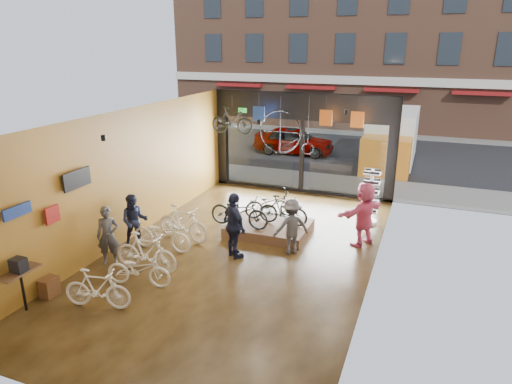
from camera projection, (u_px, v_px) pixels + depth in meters
The scene contains 34 objects.
ground_plane at pixel (242, 254), 12.60m from camera, with size 7.00×12.00×0.04m, color black.
ceiling at pixel (240, 115), 11.40m from camera, with size 7.00×12.00×0.04m, color black.
wall_left at pixel (129, 175), 13.20m from camera, with size 0.04×12.00×3.80m, color #A57825.
wall_right at pixel (378, 204), 10.80m from camera, with size 0.04×12.00×3.80m, color beige.
wall_back at pixel (81, 305), 6.66m from camera, with size 7.00×0.04×3.80m, color beige.
storefront at pixel (302, 143), 17.32m from camera, with size 7.00×0.26×3.80m, color black, non-canonical shape.
exit_sign at pixel (243, 110), 17.67m from camera, with size 0.35×0.06×0.18m, color #198C26.
street_road at pixel (344, 145), 25.90m from camera, with size 30.00×18.00×0.02m, color black.
sidewalk_near at pixel (309, 181), 18.96m from camera, with size 30.00×2.40×0.12m, color slate.
sidewalk_far at pixel (356, 132), 29.42m from camera, with size 30.00×2.00×0.12m, color slate.
opposite_building at pixel (369, 19), 29.47m from camera, with size 26.00×5.00×14.00m, color brown.
street_car at pixel (294, 140), 23.72m from camera, with size 1.66×4.12×1.40m, color gray.
box_truck at pixel (390, 141), 20.99m from camera, with size 2.12×6.37×2.51m, color silver, non-canonical shape.
floor_bike_1 at pixel (97, 289), 9.91m from camera, with size 0.43×1.53×0.92m, color #F1E5CC.
floor_bike_2 at pixel (139, 269), 10.84m from camera, with size 0.55×1.59×0.83m, color #F1E5CC.
floor_bike_3 at pixel (146, 252), 11.50m from camera, with size 0.49×1.72×1.04m, color #F1E5CC.
floor_bike_4 at pixel (162, 234), 12.69m from camera, with size 0.62×1.79×0.94m, color #F1E5CC.
floor_bike_5 at pixel (183, 223), 13.30m from camera, with size 0.50×1.77×1.07m, color #F1E5CC.
display_platform at pixel (269, 228), 13.95m from camera, with size 2.40×1.80×0.30m, color #4C331E.
display_bike_left at pixel (239, 211), 13.52m from camera, with size 0.65×1.85×0.97m, color black.
display_bike_mid at pixel (283, 210), 13.69m from camera, with size 0.43×1.52×0.91m, color black.
display_bike_right at pixel (272, 204), 14.27m from camera, with size 0.58×1.68×0.88m, color black.
customer_0 at pixel (108, 236), 11.79m from camera, with size 0.58×0.38×1.59m, color #3F3F44.
customer_1 at pixel (134, 221), 12.80m from camera, with size 0.76×0.59×1.56m, color #161C33.
customer_2 at pixel (234, 226), 12.12m from camera, with size 1.07×0.45×1.83m, color #161C33.
customer_3 at pixel (291, 226), 12.41m from camera, with size 1.02×0.59×1.58m, color #3F3F44.
customer_5 at pixel (364, 214), 12.91m from camera, with size 1.73×0.55×1.87m, color #CC4C72.
sunglasses_rack at pixel (370, 197), 14.46m from camera, with size 0.53×0.43×1.79m, color white, non-canonical shape.
wall_merch at pixel (42, 241), 10.24m from camera, with size 0.40×2.40×2.60m, color navy, non-canonical shape.
penny_farthing at pixel (289, 134), 16.00m from camera, with size 1.93×0.06×1.54m, color black, non-canonical shape.
hung_bike at pixel (232, 121), 16.12m from camera, with size 0.45×1.58×0.95m, color black.
jersey_left at pixel (259, 114), 16.75m from camera, with size 0.45×0.03×0.55m, color #1E3F99.
jersey_mid at pixel (326, 118), 15.90m from camera, with size 0.45×0.03×0.55m, color #CC5919.
jersey_right at pixel (357, 120), 15.53m from camera, with size 0.45×0.03×0.55m, color #CC5919.
Camera 1 is at (4.48, -10.53, 5.55)m, focal length 32.00 mm.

